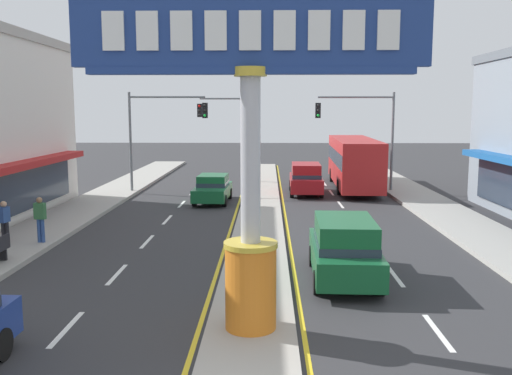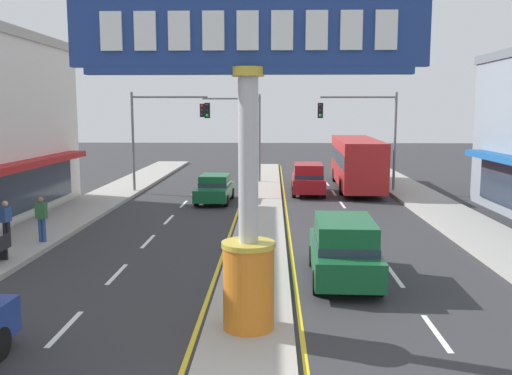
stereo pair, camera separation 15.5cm
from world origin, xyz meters
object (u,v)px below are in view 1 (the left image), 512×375
sedan_near_right_lane (213,188)px  suv_near_left_lane (306,178)px  bus_far_right_lane (354,160)px  traffic_light_median_far (235,123)px  pedestrian_far_side (5,220)px  traffic_light_right_side (364,124)px  district_sign (250,146)px  traffic_light_left_side (159,124)px  suv_far_left_oncoming (344,248)px  pedestrian_near_kerb (40,217)px

sedan_near_right_lane → suv_near_left_lane: 6.19m
bus_far_right_lane → traffic_light_median_far: bearing=163.4°
pedestrian_far_side → sedan_near_right_lane: bearing=58.9°
traffic_light_right_side → bus_far_right_lane: bearing=98.2°
traffic_light_median_far → traffic_light_right_side: bearing=-27.9°
district_sign → traffic_light_left_side: 22.53m
suv_near_left_lane → traffic_light_right_side: bearing=11.9°
traffic_light_median_far → pedestrian_far_side: bearing=-111.2°
district_sign → pedestrian_far_side: 12.38m
district_sign → traffic_light_right_side: district_sign is taller
traffic_light_median_far → pedestrian_far_side: (-7.37, -19.00, -3.09)m
sedan_near_right_lane → suv_near_left_lane: size_ratio=0.94×
traffic_light_right_side → traffic_light_left_side: bearing=-177.3°
pedestrian_far_side → suv_far_left_oncoming: bearing=-16.0°
traffic_light_median_far → bus_far_right_lane: size_ratio=0.55×
district_sign → pedestrian_far_side: size_ratio=4.71×
traffic_light_left_side → pedestrian_near_kerb: (-1.86, -13.61, -3.09)m
traffic_light_left_side → sedan_near_right_lane: 5.92m
suv_far_left_oncoming → pedestrian_far_side: suv_far_left_oncoming is taller
suv_near_left_lane → bus_far_right_lane: bearing=39.5°
traffic_light_left_side → bus_far_right_lane: (12.28, 2.56, -2.38)m
traffic_light_left_side → traffic_light_right_side: (12.57, 0.59, 0.00)m
sedan_near_right_lane → suv_near_left_lane: bearing=29.4°
traffic_light_median_far → sedan_near_right_lane: 8.84m
district_sign → suv_near_left_lane: size_ratio=1.66×
traffic_light_right_side → pedestrian_near_kerb: traffic_light_right_side is taller
district_sign → sedan_near_right_lane: (-2.70, 18.44, -3.54)m
district_sign → bus_far_right_lane: district_sign is taller
suv_far_left_oncoming → suv_near_left_lane: bearing=90.0°
traffic_light_right_side → pedestrian_far_side: bearing=-136.7°
suv_far_left_oncoming → pedestrian_near_kerb: (-10.84, 3.90, 0.17)m
traffic_light_right_side → pedestrian_far_side: (-15.55, -14.67, -3.14)m
traffic_light_left_side → suv_far_left_oncoming: bearing=-62.9°
district_sign → pedestrian_near_kerb: size_ratio=4.49×
traffic_light_left_side → pedestrian_near_kerb: size_ratio=3.61×
traffic_light_right_side → pedestrian_near_kerb: (-14.42, -14.21, -3.09)m
district_sign → traffic_light_right_side: (6.28, 22.23, -0.08)m
traffic_light_left_side → sedan_near_right_lane: bearing=-41.7°
traffic_light_median_far → suv_near_left_lane: 7.56m
sedan_near_right_lane → suv_far_left_oncoming: size_ratio=0.94×
suv_far_left_oncoming → pedestrian_far_side: 12.44m
traffic_light_right_side → suv_far_left_oncoming: bearing=-101.2°
traffic_light_left_side → traffic_light_right_side: size_ratio=1.00×
traffic_light_right_side → sedan_near_right_lane: traffic_light_right_side is taller
traffic_light_right_side → pedestrian_near_kerb: bearing=-135.4°
traffic_light_right_side → pedestrian_near_kerb: size_ratio=3.61×
traffic_light_left_side → suv_far_left_oncoming: (8.98, -17.51, -3.26)m
traffic_light_median_far → suv_far_left_oncoming: 23.12m
suv_far_left_oncoming → district_sign: bearing=-123.1°
bus_far_right_lane → pedestrian_far_side: size_ratio=6.88×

